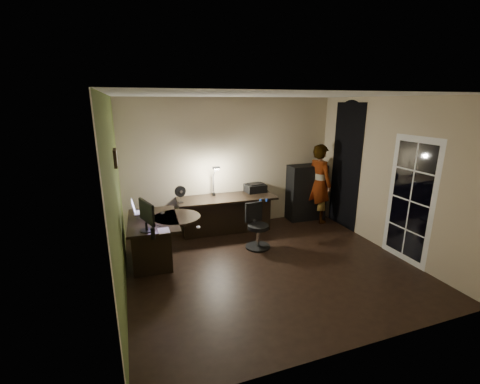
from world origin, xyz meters
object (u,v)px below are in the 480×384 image
object	(u,v)px
office_chair	(258,227)
person	(319,184)
monitor	(146,220)
desk_left	(154,240)
desk_right	(227,214)
cabinet	(306,192)

from	to	relation	value
office_chair	person	xyz separation A→B (m)	(1.79, 0.83, 0.46)
person	monitor	bearing A→B (deg)	94.68
desk_left	monitor	size ratio (longest dim) A/B	2.52
desk_left	monitor	bearing A→B (deg)	-102.25
monitor	desk_right	bearing A→B (deg)	19.64
desk_right	cabinet	bearing A→B (deg)	7.09
office_chair	monitor	bearing A→B (deg)	-175.01
cabinet	monitor	size ratio (longest dim) A/B	2.45
cabinet	office_chair	size ratio (longest dim) A/B	1.52
monitor	desk_left	bearing A→B (deg)	57.12
monitor	person	distance (m)	3.94
desk_left	office_chair	xyz separation A→B (m)	(1.84, -0.12, 0.04)
cabinet	office_chair	xyz separation A→B (m)	(-1.62, -1.07, -0.21)
cabinet	monitor	bearing A→B (deg)	-156.21
office_chair	desk_left	bearing A→B (deg)	171.06
desk_right	office_chair	world-z (taller)	office_chair
cabinet	monitor	xyz separation A→B (m)	(-3.58, -1.42, 0.28)
desk_right	monitor	size ratio (longest dim) A/B	3.90
person	office_chair	bearing A→B (deg)	102.08
cabinet	desk_right	bearing A→B (deg)	-173.40
desk_left	cabinet	size ratio (longest dim) A/B	1.03
desk_left	desk_right	distance (m)	1.72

